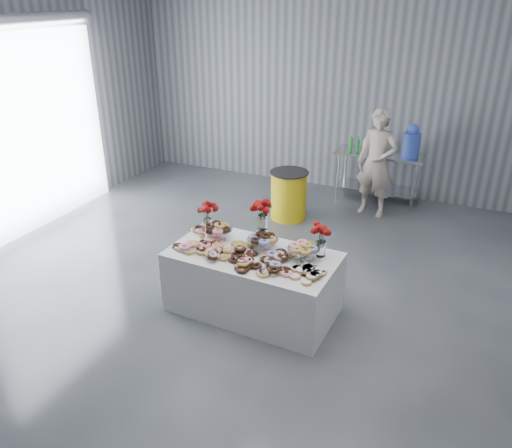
% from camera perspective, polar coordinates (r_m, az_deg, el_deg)
% --- Properties ---
extents(ground, '(9.00, 9.00, 0.00)m').
position_cam_1_polar(ground, '(6.00, -2.19, -9.94)').
color(ground, '#35383D').
rests_on(ground, ground).
extents(room_walls, '(8.04, 9.04, 4.02)m').
position_cam_1_polar(room_walls, '(5.17, -5.17, 16.03)').
color(room_walls, gray).
rests_on(room_walls, ground).
extents(display_table, '(1.95, 1.09, 0.75)m').
position_cam_1_polar(display_table, '(5.83, -0.35, -6.66)').
color(display_table, white).
rests_on(display_table, ground).
extents(prep_table, '(1.50, 0.60, 0.90)m').
position_cam_1_polar(prep_table, '(9.06, 13.81, 6.23)').
color(prep_table, silver).
rests_on(prep_table, ground).
extents(donut_mounds, '(1.84, 0.88, 0.09)m').
position_cam_1_polar(donut_mounds, '(5.58, -0.57, -3.24)').
color(donut_mounds, tan).
rests_on(donut_mounds, display_table).
extents(cake_stand_left, '(0.36, 0.36, 0.17)m').
position_cam_1_polar(cake_stand_left, '(5.94, -4.43, -0.46)').
color(cake_stand_left, silver).
rests_on(cake_stand_left, display_table).
extents(cake_stand_mid, '(0.36, 0.36, 0.17)m').
position_cam_1_polar(cake_stand_mid, '(5.68, 0.78, -1.64)').
color(cake_stand_mid, silver).
rests_on(cake_stand_mid, display_table).
extents(cake_stand_right, '(0.36, 0.36, 0.17)m').
position_cam_1_polar(cake_stand_right, '(5.50, 5.47, -2.69)').
color(cake_stand_right, silver).
rests_on(cake_stand_right, display_table).
extents(danish_pile, '(0.48, 0.48, 0.11)m').
position_cam_1_polar(danish_pile, '(5.24, 6.25, -5.34)').
color(danish_pile, white).
rests_on(danish_pile, display_table).
extents(bouquet_left, '(0.26, 0.26, 0.42)m').
position_cam_1_polar(bouquet_left, '(6.05, -5.63, 1.61)').
color(bouquet_left, white).
rests_on(bouquet_left, display_table).
extents(bouquet_right, '(0.26, 0.26, 0.42)m').
position_cam_1_polar(bouquet_right, '(5.52, 7.56, -0.92)').
color(bouquet_right, white).
rests_on(bouquet_right, display_table).
extents(bouquet_center, '(0.26, 0.26, 0.57)m').
position_cam_1_polar(bouquet_center, '(5.78, 0.77, 1.48)').
color(bouquet_center, silver).
rests_on(bouquet_center, display_table).
extents(water_jug, '(0.28, 0.28, 0.55)m').
position_cam_1_polar(water_jug, '(8.85, 17.36, 8.95)').
color(water_jug, '#4563EB').
rests_on(water_jug, prep_table).
extents(drink_bottles, '(0.54, 0.08, 0.27)m').
position_cam_1_polar(drink_bottles, '(8.91, 11.92, 8.89)').
color(drink_bottles, '#268C33').
rests_on(drink_bottles, prep_table).
extents(person, '(0.71, 0.53, 1.78)m').
position_cam_1_polar(person, '(8.43, 13.63, 6.78)').
color(person, '#CC8C93').
rests_on(person, ground).
extents(trash_barrel, '(0.63, 0.63, 0.81)m').
position_cam_1_polar(trash_barrel, '(8.21, 3.76, 3.34)').
color(trash_barrel, gold).
rests_on(trash_barrel, ground).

